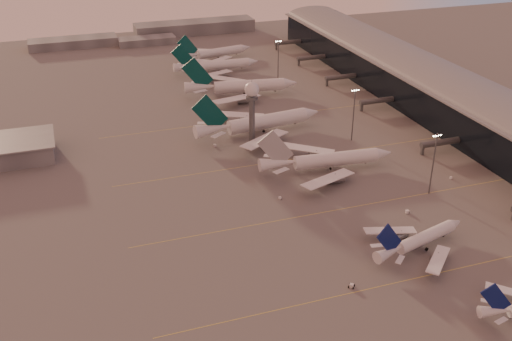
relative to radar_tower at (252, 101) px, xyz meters
name	(u,v)px	position (x,y,z in m)	size (l,w,h in m)	color
ground	(372,313)	(-5.00, -120.00, -20.95)	(700.00, 700.00, 0.00)	#5C5959
taxiway_markings	(370,202)	(25.00, -64.00, -20.94)	(180.00, 185.25, 0.02)	gold
terminal	(461,104)	(102.88, -9.91, -10.43)	(57.00, 362.00, 23.04)	black
radar_tower	(252,101)	(0.00, 0.00, 0.00)	(6.40, 6.40, 31.10)	#515458
mast_b	(433,161)	(50.00, -65.00, -7.21)	(3.60, 0.56, 25.00)	#515458
mast_c	(354,112)	(45.00, -10.00, -7.21)	(3.60, 0.56, 25.00)	#515458
mast_d	(278,59)	(43.00, 80.00, -7.21)	(3.60, 0.56, 25.00)	#515458
distant_horizon	(160,32)	(-2.38, 205.14, -17.06)	(165.00, 37.50, 9.00)	slate
narrowbody_mid	(420,241)	(25.01, -97.01, -17.75)	(39.53, 31.12, 15.81)	silver
widebody_white	(327,163)	(21.03, -34.43, -17.41)	(58.02, 46.31, 20.42)	silver
greentail_a	(259,125)	(7.51, 11.23, -16.79)	(64.69, 51.98, 23.53)	silver
greentail_b	(242,89)	(15.82, 64.21, -16.90)	(62.83, 50.38, 22.93)	silver
greentail_c	(217,67)	(14.13, 109.12, -17.49)	(53.91, 43.54, 19.58)	silver
greentail_d	(216,54)	(21.22, 136.95, -17.60)	(51.73, 41.38, 18.98)	silver
gsv_tug_mid	(352,286)	(-5.00, -107.62, -20.38)	(4.41, 4.32, 1.10)	silver
gsv_truck_b	(409,210)	(34.44, -75.50, -19.68)	(6.25, 2.53, 2.49)	silver
gsv_truck_c	(281,197)	(-5.63, -50.83, -19.88)	(5.46, 2.80, 2.10)	silver
gsv_catering_b	(452,175)	(65.38, -57.66, -19.13)	(4.60, 2.45, 3.64)	silver
gsv_tug_far	(280,159)	(6.23, -18.73, -20.47)	(3.43, 3.79, 0.93)	silver
gsv_truck_d	(214,144)	(-16.61, 4.08, -19.75)	(3.56, 6.19, 2.36)	silver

